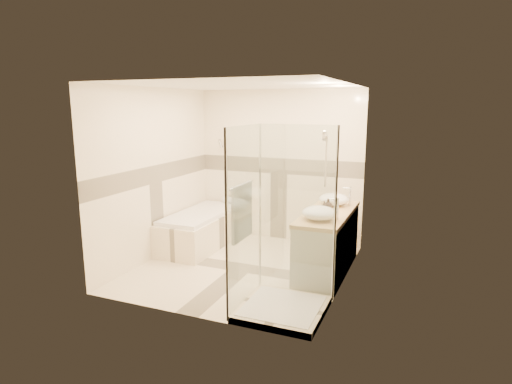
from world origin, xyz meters
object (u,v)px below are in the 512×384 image
at_px(vessel_sink_far, 319,213).
at_px(amenity_bottle_b, 328,205).
at_px(vanity, 327,242).
at_px(vessel_sink_near, 334,199).
at_px(bathtub, 201,227).
at_px(amenity_bottle_a, 324,208).
at_px(shower_enclosure, 275,266).

xyz_separation_m(vessel_sink_far, amenity_bottle_b, (0.00, 0.50, -0.00)).
distance_m(vanity, vessel_sink_near, 0.66).
xyz_separation_m(bathtub, amenity_bottle_a, (2.13, -0.52, 0.64)).
bearing_deg(amenity_bottle_a, vanity, 83.28).
bearing_deg(amenity_bottle_b, vanity, -71.37).
relative_size(bathtub, vessel_sink_far, 3.97).
height_order(vessel_sink_near, amenity_bottle_a, amenity_bottle_a).
bearing_deg(amenity_bottle_b, bathtub, 172.23).
height_order(bathtub, amenity_bottle_a, amenity_bottle_a).
height_order(vanity, vessel_sink_far, vessel_sink_far).
bearing_deg(vessel_sink_near, vessel_sink_far, -90.00).
bearing_deg(amenity_bottle_b, vessel_sink_near, 90.00).
relative_size(vanity, amenity_bottle_a, 8.78).
xyz_separation_m(shower_enclosure, amenity_bottle_a, (0.27, 1.10, 0.44)).
distance_m(vanity, vessel_sink_far, 0.67).
relative_size(vanity, vessel_sink_near, 3.86).
xyz_separation_m(vessel_sink_near, vessel_sink_far, (0.00, -0.86, 0.00)).
bearing_deg(amenity_bottle_b, vessel_sink_far, -90.00).
xyz_separation_m(amenity_bottle_a, amenity_bottle_b, (0.00, 0.23, -0.01)).
distance_m(bathtub, amenity_bottle_a, 2.28).
bearing_deg(vessel_sink_near, shower_enclosure, -99.14).
relative_size(bathtub, amenity_bottle_a, 9.21).
bearing_deg(amenity_bottle_b, amenity_bottle_a, -90.00).
bearing_deg(vessel_sink_far, vanity, 87.38).
distance_m(vessel_sink_far, amenity_bottle_a, 0.27).
bearing_deg(shower_enclosure, amenity_bottle_a, 76.09).
bearing_deg(vessel_sink_near, bathtub, -177.99).
height_order(bathtub, vanity, vanity).
height_order(shower_enclosure, vessel_sink_far, shower_enclosure).
xyz_separation_m(bathtub, vessel_sink_far, (2.13, -0.79, 0.63)).
bearing_deg(vanity, vessel_sink_far, -92.62).
height_order(bathtub, amenity_bottle_b, amenity_bottle_b).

